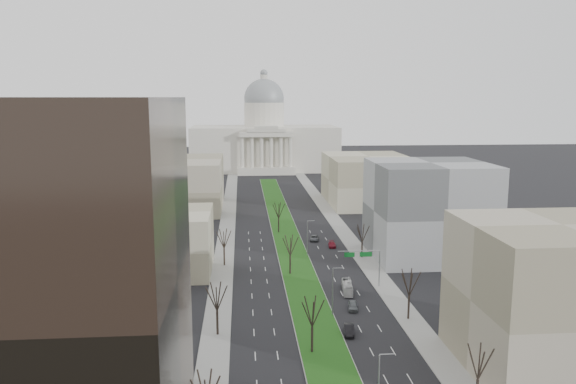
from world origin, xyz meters
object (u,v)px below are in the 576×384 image
car_black (349,330)px  car_grey_far (314,238)px  car_grey_near (353,306)px  car_red (332,244)px  box_van (347,287)px

car_black → car_grey_far: bearing=96.6°
car_grey_near → car_black: (-2.87, -11.05, 0.02)m
car_red → box_van: 35.83m
car_grey_near → car_grey_far: size_ratio=0.89×
car_grey_far → box_van: box_van is taller
car_red → car_grey_near: bearing=-88.8°
car_grey_near → car_red: size_ratio=0.95×
car_black → car_grey_far: car_black is taller
car_red → car_grey_far: (-3.91, 7.20, 0.02)m
car_grey_near → car_grey_far: (-0.61, 52.38, -0.06)m
car_grey_near → car_black: 11.41m
car_grey_near → car_red: (3.30, 45.18, -0.08)m
car_grey_far → car_black: bearing=-82.2°
car_black → car_grey_far: (2.25, 63.43, -0.08)m
car_grey_near → car_black: size_ratio=0.94×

